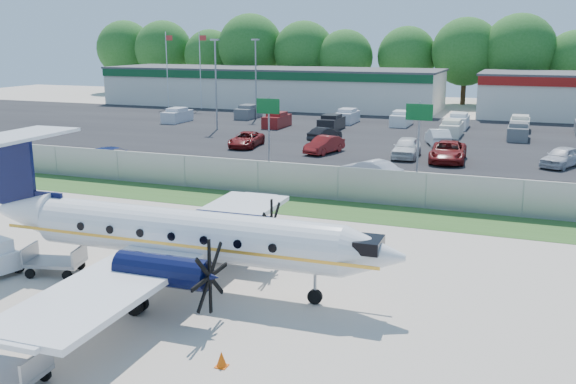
% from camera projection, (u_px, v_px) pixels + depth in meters
% --- Properties ---
extents(ground, '(170.00, 170.00, 0.00)m').
position_uv_depth(ground, '(231.00, 286.00, 24.23)').
color(ground, '#BFB2A2').
rests_on(ground, ground).
extents(grass_verge, '(170.00, 4.00, 0.02)m').
position_uv_depth(grass_verge, '(327.00, 209.00, 35.13)').
color(grass_verge, '#2D561E').
rests_on(grass_verge, ground).
extents(access_road, '(170.00, 8.00, 0.02)m').
position_uv_depth(access_road, '(360.00, 183.00, 41.49)').
color(access_road, black).
rests_on(access_road, ground).
extents(parking_lot, '(170.00, 32.00, 0.02)m').
position_uv_depth(parking_lot, '(416.00, 137.00, 60.57)').
color(parking_lot, black).
rests_on(parking_lot, ground).
extents(perimeter_fence, '(120.00, 0.06, 1.99)m').
position_uv_depth(perimeter_fence, '(338.00, 184.00, 36.72)').
color(perimeter_fence, gray).
rests_on(perimeter_fence, ground).
extents(building_west, '(46.40, 12.40, 5.24)m').
position_uv_depth(building_west, '(270.00, 87.00, 88.26)').
color(building_west, silver).
rests_on(building_west, ground).
extents(sign_left, '(1.80, 0.26, 5.00)m').
position_uv_depth(sign_left, '(268.00, 115.00, 46.98)').
color(sign_left, gray).
rests_on(sign_left, ground).
extents(sign_mid, '(1.80, 0.26, 5.00)m').
position_uv_depth(sign_mid, '(419.00, 122.00, 43.16)').
color(sign_mid, gray).
rests_on(sign_mid, ground).
extents(flagpole_west, '(1.06, 0.12, 10.00)m').
position_uv_depth(flagpole_west, '(167.00, 65.00, 85.35)').
color(flagpole_west, white).
rests_on(flagpole_west, ground).
extents(flagpole_east, '(1.06, 0.12, 10.00)m').
position_uv_depth(flagpole_east, '(201.00, 66.00, 83.61)').
color(flagpole_east, white).
rests_on(flagpole_east, ground).
extents(light_pole_nw, '(0.90, 0.35, 9.09)m').
position_uv_depth(light_pole_nw, '(216.00, 78.00, 64.48)').
color(light_pole_nw, gray).
rests_on(light_pole_nw, ground).
extents(light_pole_sw, '(0.90, 0.35, 9.09)m').
position_uv_depth(light_pole_sw, '(256.00, 73.00, 73.56)').
color(light_pole_sw, gray).
rests_on(light_pole_sw, ground).
extents(tree_line, '(112.00, 6.00, 14.00)m').
position_uv_depth(tree_line, '(458.00, 104.00, 91.47)').
color(tree_line, '#205C1B').
rests_on(tree_line, ground).
extents(aircraft, '(17.12, 16.91, 5.33)m').
position_uv_depth(aircraft, '(178.00, 233.00, 23.83)').
color(aircraft, white).
rests_on(aircraft, ground).
extents(baggage_cart_near, '(2.22, 1.43, 1.12)m').
position_uv_depth(baggage_cart_near, '(5.00, 370.00, 17.03)').
color(baggage_cart_near, gray).
rests_on(baggage_cart_near, ground).
extents(baggage_cart_far, '(2.42, 1.79, 1.14)m').
position_uv_depth(baggage_cart_far, '(55.00, 261.00, 25.32)').
color(baggage_cart_far, gray).
rests_on(baggage_cart_far, ground).
extents(cone_port_wing, '(0.33, 0.33, 0.47)m').
position_uv_depth(cone_port_wing, '(222.00, 359.00, 18.19)').
color(cone_port_wing, '#E25107').
rests_on(cone_port_wing, ground).
extents(cone_starboard_wing, '(0.36, 0.36, 0.52)m').
position_uv_depth(cone_starboard_wing, '(231.00, 223.00, 31.53)').
color(cone_starboard_wing, '#E25107').
rests_on(cone_starboard_wing, ground).
extents(road_car_west, '(5.83, 3.63, 1.50)m').
position_uv_depth(road_car_west, '(114.00, 168.00, 46.11)').
color(road_car_west, navy).
rests_on(road_car_west, ground).
extents(road_car_mid, '(4.58, 3.20, 1.43)m').
position_uv_depth(road_car_mid, '(369.00, 181.00, 41.92)').
color(road_car_mid, silver).
rests_on(road_car_mid, ground).
extents(parked_car_a, '(2.61, 4.85, 1.29)m').
position_uv_depth(parked_car_a, '(246.00, 147.00, 55.26)').
color(parked_car_a, maroon).
rests_on(parked_car_a, ground).
extents(parked_car_b, '(2.47, 4.46, 1.39)m').
position_uv_depth(parked_car_b, '(324.00, 153.00, 52.23)').
color(parked_car_b, maroon).
rests_on(parked_car_b, ground).
extents(parked_car_c, '(2.04, 4.77, 1.61)m').
position_uv_depth(parked_car_c, '(406.00, 158.00, 50.34)').
color(parked_car_c, silver).
rests_on(parked_car_c, ground).
extents(parked_car_d, '(2.88, 5.68, 1.54)m').
position_uv_depth(parked_car_d, '(447.00, 162.00, 48.66)').
color(parked_car_d, maroon).
rests_on(parked_car_d, ground).
extents(parked_car_e, '(3.39, 4.68, 1.48)m').
position_uv_depth(parked_car_e, '(561.00, 167.00, 46.66)').
color(parked_car_e, silver).
rests_on(parked_car_e, ground).
extents(parked_car_f, '(2.35, 4.12, 1.28)m').
position_uv_depth(parked_car_f, '(325.00, 141.00, 58.37)').
color(parked_car_f, black).
rests_on(parked_car_f, ground).
extents(parked_car_g, '(2.93, 4.82, 1.50)m').
position_uv_depth(parked_car_g, '(437.00, 146.00, 55.89)').
color(parked_car_g, silver).
rests_on(parked_car_g, ground).
extents(far_parking_rows, '(56.00, 10.00, 1.60)m').
position_uv_depth(far_parking_rows, '(425.00, 131.00, 65.12)').
color(far_parking_rows, gray).
rests_on(far_parking_rows, ground).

